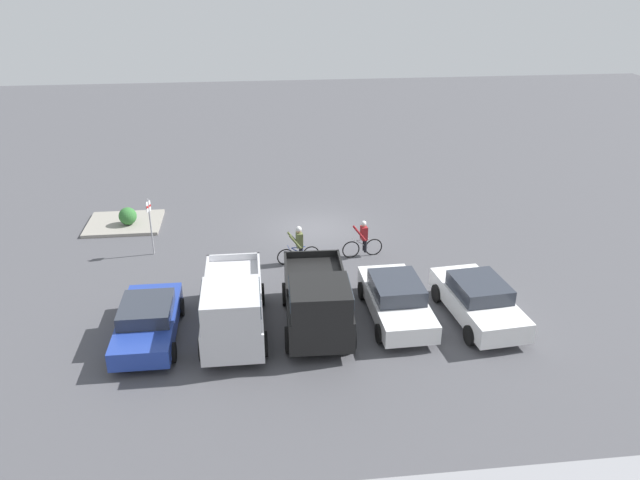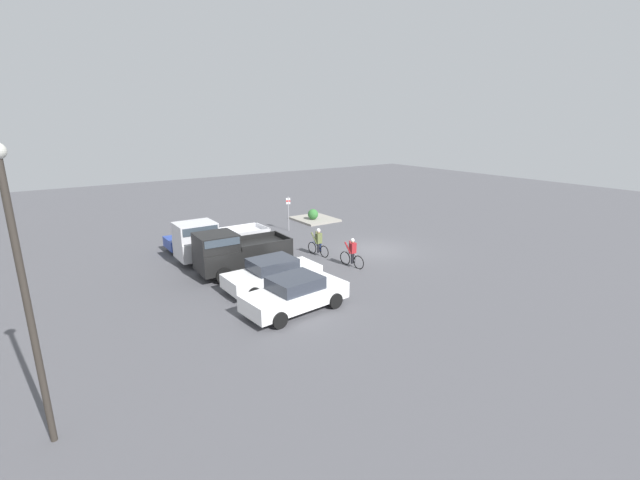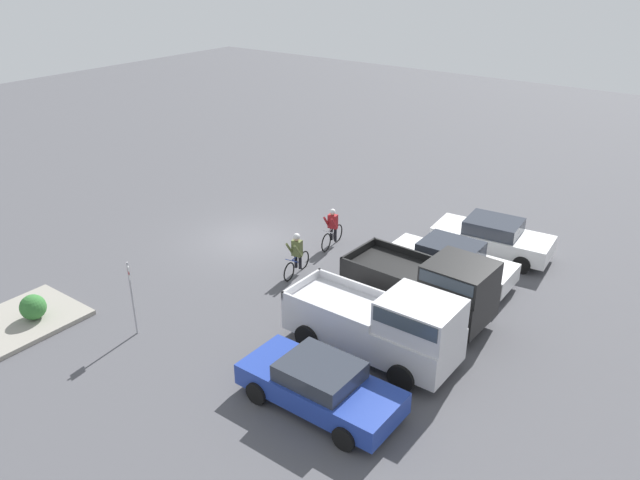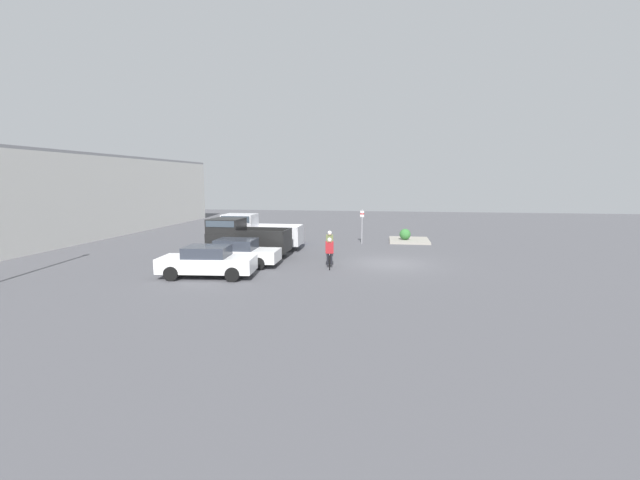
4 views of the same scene
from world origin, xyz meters
name	(u,v)px [view 1 (image 1 of 4)]	position (x,y,z in m)	size (l,w,h in m)	color
ground_plane	(316,229)	(0.00, 0.00, 0.00)	(80.00, 80.00, 0.00)	#4C4C51
sedan_0	(478,300)	(-4.70, 8.64, 0.76)	(2.33, 4.63, 1.50)	white
sedan_1	(396,299)	(-1.90, 8.20, 0.73)	(2.07, 4.64, 1.46)	white
pickup_truck_0	(317,300)	(0.91, 8.77, 1.18)	(2.38, 4.88, 2.29)	black
pickup_truck_1	(233,306)	(3.70, 8.85, 1.19)	(2.14, 5.22, 2.34)	silver
sedan_2	(148,321)	(6.50, 8.60, 0.68)	(2.02, 4.41, 1.34)	#233D9E
cyclist_0	(299,245)	(1.10, 3.51, 0.83)	(1.79, 0.51, 1.67)	black
cyclist_1	(363,239)	(-1.65, 3.15, 0.79)	(1.77, 0.51, 1.64)	black
fire_lane_sign	(150,221)	(7.19, 1.94, 1.51)	(0.15, 0.28, 2.51)	#9E9EA3
curb_island	(125,223)	(8.99, -1.53, 0.07)	(3.42, 2.93, 0.15)	gray
shrub	(128,216)	(8.74, -1.21, 0.56)	(0.83, 0.83, 0.83)	#337033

